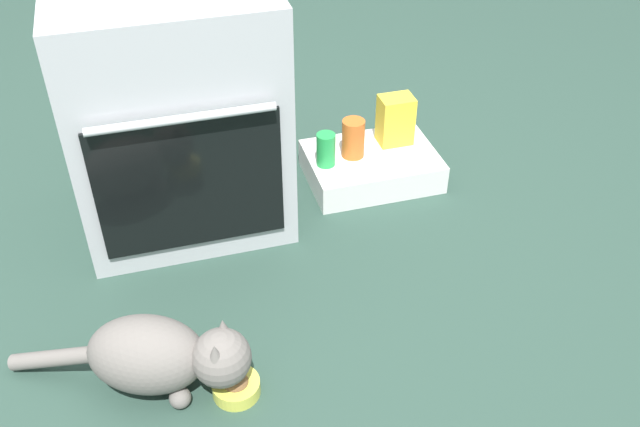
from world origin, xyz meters
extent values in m
plane|color=#284238|center=(0.00, 0.00, 0.00)|extent=(8.00, 8.00, 0.00)
cube|color=#B7BABF|center=(-0.04, 0.46, 0.39)|extent=(0.64, 0.55, 0.79)
cube|color=black|center=(-0.04, 0.18, 0.29)|extent=(0.54, 0.01, 0.43)
cylinder|color=silver|center=(-0.04, 0.15, 0.53)|extent=(0.51, 0.02, 0.02)
cube|color=white|center=(0.63, 0.46, 0.05)|extent=(0.46, 0.33, 0.10)
cylinder|color=#D1D14C|center=(-0.03, -0.35, 0.02)|extent=(0.12, 0.12, 0.04)
sphere|color=brown|center=(-0.03, -0.35, 0.04)|extent=(0.07, 0.07, 0.07)
ellipsoid|color=slate|center=(-0.23, -0.27, 0.12)|extent=(0.36, 0.30, 0.20)
sphere|color=slate|center=(-0.05, -0.34, 0.13)|extent=(0.15, 0.15, 0.15)
cone|color=slate|center=(-0.04, -0.30, 0.19)|extent=(0.05, 0.05, 0.07)
cone|color=slate|center=(-0.07, -0.38, 0.19)|extent=(0.05, 0.05, 0.07)
cylinder|color=slate|center=(-0.46, -0.17, 0.06)|extent=(0.26, 0.14, 0.11)
sphere|color=slate|center=(-0.13, -0.25, 0.03)|extent=(0.06, 0.06, 0.06)
sphere|color=slate|center=(-0.17, -0.35, 0.03)|extent=(0.06, 0.06, 0.06)
cylinder|color=#D16023|center=(0.56, 0.47, 0.17)|extent=(0.08, 0.08, 0.14)
cube|color=yellow|center=(0.73, 0.52, 0.19)|extent=(0.12, 0.09, 0.18)
cylinder|color=green|center=(0.45, 0.45, 0.16)|extent=(0.07, 0.07, 0.12)
camera|label=1|loc=(-0.14, -1.52, 1.48)|focal=39.56mm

